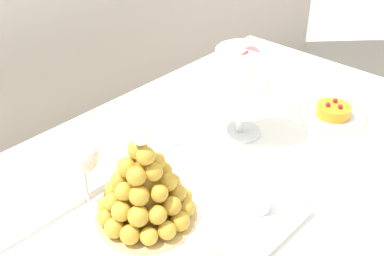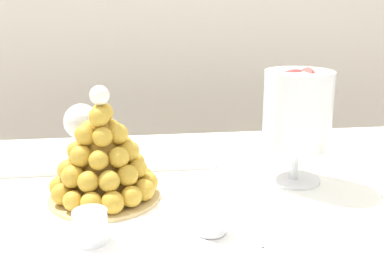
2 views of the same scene
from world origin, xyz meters
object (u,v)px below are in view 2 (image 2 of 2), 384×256
Objects in this scene: croquembouche at (103,159)px; serving_tray at (96,212)px; dessert_cup_mid_left at (91,227)px; wine_glass at (82,123)px; dessert_cup_centre at (211,218)px; macaron_goblet at (298,111)px.

serving_tray is at bearing -104.97° from croquembouche.
dessert_cup_mid_left is 0.33× the size of wine_glass.
serving_tray is 9.55× the size of dessert_cup_mid_left.
dessert_cup_mid_left is at bearing -89.71° from serving_tray.
macaron_goblet is at bearing 45.05° from dessert_cup_centre.
dessert_cup_centre is 0.32× the size of wine_glass.
serving_tray is at bearing 90.29° from dessert_cup_mid_left.
wine_glass is (-0.24, 0.30, 0.10)m from dessert_cup_centre.
wine_glass is at bearing 128.90° from dessert_cup_centre.
croquembouche is (0.01, 0.06, 0.09)m from serving_tray.
serving_tray is 3.16× the size of wine_glass.
dessert_cup_centre reaches higher than dessert_cup_mid_left.
wine_glass is (-0.47, 0.07, -0.03)m from macaron_goblet.
serving_tray is 0.48m from macaron_goblet.
croquembouche is at bearing -68.69° from wine_glass.
serving_tray is at bearing -164.61° from macaron_goblet.
macaron_goblet is (0.43, 0.12, 0.16)m from serving_tray.
serving_tray is at bearing 151.92° from dessert_cup_centre.
wine_glass is (-0.05, 0.14, 0.04)m from croquembouche.
dessert_cup_centre is (0.20, -0.11, 0.03)m from serving_tray.
dessert_cup_centre reaches higher than serving_tray.
dessert_cup_centre is at bearing 1.97° from dessert_cup_mid_left.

